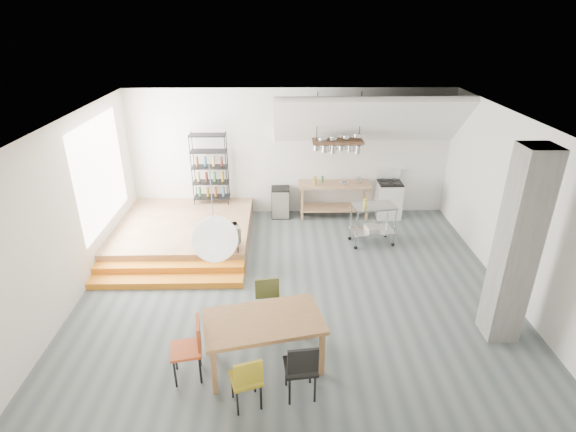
{
  "coord_description": "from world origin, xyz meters",
  "views": [
    {
      "loc": [
        -0.27,
        -7.39,
        4.89
      ],
      "look_at": [
        -0.11,
        0.8,
        1.1
      ],
      "focal_mm": 28.0,
      "sensor_mm": 36.0,
      "label": 1
    }
  ],
  "objects_px": {
    "dining_table": "(263,324)",
    "mini_fridge": "(280,202)",
    "stove": "(388,199)",
    "rolling_cart": "(373,219)"
  },
  "relations": [
    {
      "from": "dining_table",
      "to": "mini_fridge",
      "type": "xyz_separation_m",
      "value": [
        0.27,
        5.33,
        -0.34
      ]
    },
    {
      "from": "stove",
      "to": "mini_fridge",
      "type": "height_order",
      "value": "stove"
    },
    {
      "from": "stove",
      "to": "rolling_cart",
      "type": "distance_m",
      "value": 1.64
    },
    {
      "from": "mini_fridge",
      "to": "rolling_cart",
      "type": "bearing_deg",
      "value": -36.33
    },
    {
      "from": "dining_table",
      "to": "rolling_cart",
      "type": "height_order",
      "value": "rolling_cart"
    },
    {
      "from": "stove",
      "to": "mini_fridge",
      "type": "distance_m",
      "value": 2.76
    },
    {
      "from": "mini_fridge",
      "to": "dining_table",
      "type": "bearing_deg",
      "value": -92.87
    },
    {
      "from": "stove",
      "to": "rolling_cart",
      "type": "height_order",
      "value": "stove"
    },
    {
      "from": "stove",
      "to": "dining_table",
      "type": "bearing_deg",
      "value": -119.81
    },
    {
      "from": "dining_table",
      "to": "rolling_cart",
      "type": "distance_m",
      "value": 4.47
    }
  ]
}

